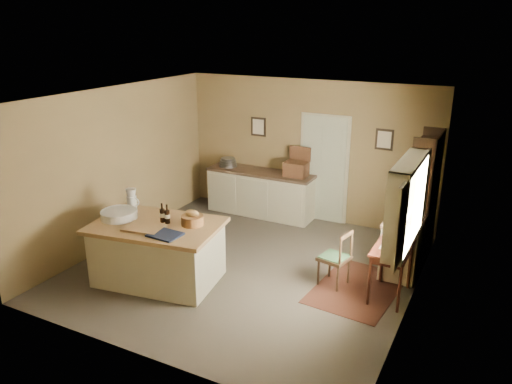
% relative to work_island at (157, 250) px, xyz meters
% --- Properties ---
extents(ground, '(5.00, 5.00, 0.00)m').
position_rel_work_island_xyz_m(ground, '(1.00, 0.94, -0.48)').
color(ground, brown).
rests_on(ground, ground).
extents(wall_back, '(5.00, 0.10, 2.70)m').
position_rel_work_island_xyz_m(wall_back, '(1.00, 3.44, 0.87)').
color(wall_back, olive).
rests_on(wall_back, ground).
extents(wall_front, '(5.00, 0.10, 2.70)m').
position_rel_work_island_xyz_m(wall_front, '(1.00, -1.56, 0.87)').
color(wall_front, olive).
rests_on(wall_front, ground).
extents(wall_left, '(0.10, 5.00, 2.70)m').
position_rel_work_island_xyz_m(wall_left, '(-1.50, 0.94, 0.87)').
color(wall_left, olive).
rests_on(wall_left, ground).
extents(wall_right, '(0.10, 5.00, 2.70)m').
position_rel_work_island_xyz_m(wall_right, '(3.50, 0.94, 0.87)').
color(wall_right, olive).
rests_on(wall_right, ground).
extents(ceiling, '(5.00, 5.00, 0.00)m').
position_rel_work_island_xyz_m(ceiling, '(1.00, 0.94, 2.22)').
color(ceiling, silver).
rests_on(ceiling, wall_back).
extents(door, '(0.97, 0.06, 2.11)m').
position_rel_work_island_xyz_m(door, '(1.35, 3.41, 0.57)').
color(door, '#B3B99C').
rests_on(door, ground).
extents(framed_prints, '(2.82, 0.02, 0.38)m').
position_rel_work_island_xyz_m(framed_prints, '(1.20, 3.42, 1.24)').
color(framed_prints, black).
rests_on(framed_prints, ground).
extents(window, '(0.25, 1.99, 1.12)m').
position_rel_work_island_xyz_m(window, '(3.42, 0.74, 1.07)').
color(window, '#BFBB99').
rests_on(window, ground).
extents(work_island, '(2.01, 1.47, 1.20)m').
position_rel_work_island_xyz_m(work_island, '(0.00, 0.00, 0.00)').
color(work_island, '#BFBB99').
rests_on(work_island, ground).
extents(sideboard, '(2.18, 0.62, 1.18)m').
position_rel_work_island_xyz_m(sideboard, '(0.16, 3.14, -0.00)').
color(sideboard, '#BFBB99').
rests_on(sideboard, ground).
extents(rug, '(1.24, 1.69, 0.01)m').
position_rel_work_island_xyz_m(rug, '(2.75, 1.09, -0.48)').
color(rug, '#431D15').
rests_on(rug, ground).
extents(writing_desk, '(0.49, 0.80, 0.82)m').
position_rel_work_island_xyz_m(writing_desk, '(3.20, 1.09, 0.18)').
color(writing_desk, black).
rests_on(writing_desk, ground).
extents(desk_chair, '(0.47, 0.47, 0.85)m').
position_rel_work_island_xyz_m(desk_chair, '(2.39, 1.06, -0.06)').
color(desk_chair, black).
rests_on(desk_chair, ground).
extents(right_cabinet, '(0.55, 0.99, 0.99)m').
position_rel_work_island_xyz_m(right_cabinet, '(3.20, 1.95, -0.02)').
color(right_cabinet, '#BFBB99').
rests_on(right_cabinet, ground).
extents(shelving_unit, '(0.35, 0.93, 2.06)m').
position_rel_work_island_xyz_m(shelving_unit, '(3.35, 2.71, 0.55)').
color(shelving_unit, black).
rests_on(shelving_unit, ground).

